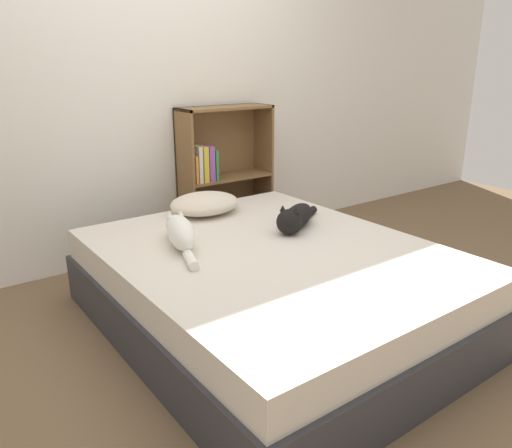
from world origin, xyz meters
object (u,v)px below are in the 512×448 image
bed (272,288)px  cat_light (180,232)px  bookshelf (220,174)px  cat_dark (295,218)px  pillow (205,203)px

bed → cat_light: (-0.36, 0.33, 0.30)m
cat_light → bookshelf: (0.84, 0.94, 0.04)m
bookshelf → cat_dark: bearing=-98.9°
cat_dark → bookshelf: size_ratio=0.46×
pillow → bed: bearing=-93.4°
bed → cat_light: bearing=137.4°
cat_light → bookshelf: 1.26m
cat_light → cat_dark: size_ratio=1.15×
bed → bookshelf: bearing=69.2°
pillow → bookshelf: (0.44, 0.50, 0.04)m
bed → pillow: bearing=86.6°
pillow → cat_dark: 0.64m
pillow → bookshelf: size_ratio=0.43×
bookshelf → bed: bearing=-110.8°
cat_light → cat_dark: cat_dark is taller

